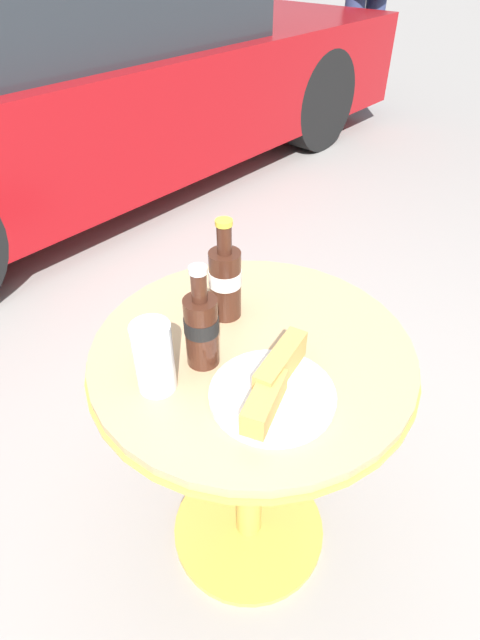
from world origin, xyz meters
TOP-DOWN VIEW (x-y plane):
  - ground_plane at (0.00, 0.00)m, footprint 30.00×30.00m
  - bistro_table at (0.00, 0.00)m, footprint 0.64×0.64m
  - cola_bottle_left at (-0.09, 0.04)m, footprint 0.06×0.06m
  - cola_bottle_right at (0.04, 0.11)m, footprint 0.07×0.07m
  - drinking_glass at (-0.19, 0.06)m, footprint 0.07×0.07m
  - lunch_plate_near at (-0.08, -0.11)m, footprint 0.23×0.22m
  - parked_car at (1.18, 2.38)m, footprint 4.46×1.80m

SIDE VIEW (x-z plane):
  - ground_plane at x=0.00m, z-range 0.00..0.00m
  - bistro_table at x=0.00m, z-range 0.15..0.84m
  - parked_car at x=1.18m, z-range -0.03..1.26m
  - lunch_plate_near at x=-0.08m, z-range 0.67..0.74m
  - drinking_glass at x=-0.19m, z-range 0.68..0.82m
  - cola_bottle_left at x=-0.09m, z-range 0.66..0.87m
  - cola_bottle_right at x=0.04m, z-range 0.66..0.88m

